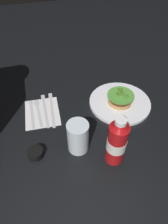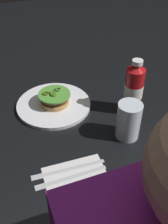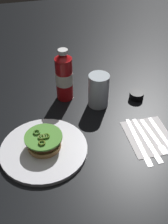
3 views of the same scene
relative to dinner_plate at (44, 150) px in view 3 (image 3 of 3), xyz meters
The scene contains 11 objects.
ground_plane 0.13m from the dinner_plate, 91.18° to the left, with size 3.00×3.00×0.00m, color black.
dinner_plate is the anchor object (origin of this frame).
burger_sandwich 0.03m from the dinner_plate, 156.23° to the left, with size 0.12×0.12×0.05m.
ketchup_bottle 0.31m from the dinner_plate, 154.28° to the left, with size 0.07×0.07×0.21m.
water_glass 0.32m from the dinner_plate, 127.97° to the left, with size 0.08×0.08×0.13m, color silver.
condiment_cup 0.45m from the dinner_plate, 114.62° to the left, with size 0.06×0.06×0.03m, color black.
napkin 0.36m from the dinner_plate, 85.43° to the left, with size 0.18×0.15×0.00m, color silver.
butter_knife 0.32m from the dinner_plate, 80.14° to the left, with size 0.22×0.03×0.00m.
steak_knife 0.35m from the dinner_plate, 80.93° to the left, with size 0.22×0.02×0.00m.
fork_utensil 0.38m from the dinner_plate, 82.78° to the left, with size 0.18×0.02×0.00m.
spoon_utensil 0.41m from the dinner_plate, 81.67° to the left, with size 0.18×0.03×0.00m.
Camera 3 is at (0.62, -0.16, 0.67)m, focal length 43.96 mm.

